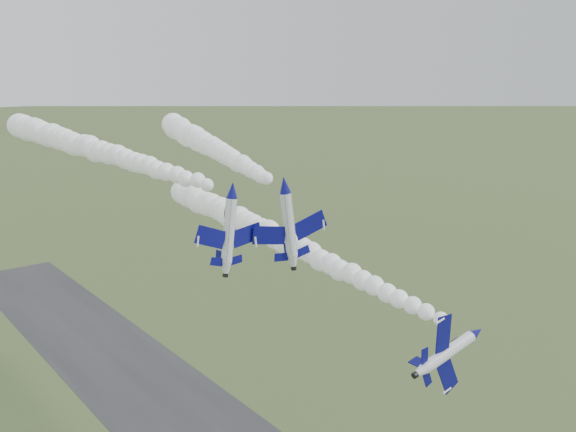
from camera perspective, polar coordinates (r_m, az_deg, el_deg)
name	(u,v)px	position (r m, az deg, el deg)	size (l,w,h in m)	color
jet_lead	(477,333)	(75.92, 16.46, -9.92)	(3.34, 11.33, 9.18)	white
smoke_trail_jet_lead	(280,239)	(102.02, -0.75, -2.07)	(4.86, 72.30, 4.86)	white
jet_pair_left	(233,190)	(81.64, -4.92, 2.32)	(10.36, 12.47, 3.18)	white
smoke_trail_jet_pair_left	(93,149)	(114.37, -16.97, 5.75)	(5.00, 71.68, 5.00)	white
jet_pair_right	(285,185)	(85.00, -0.29, 2.80)	(11.16, 13.20, 3.34)	white
smoke_trail_jet_pair_right	(209,146)	(116.35, -7.02, 6.20)	(4.98, 61.02, 4.98)	white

